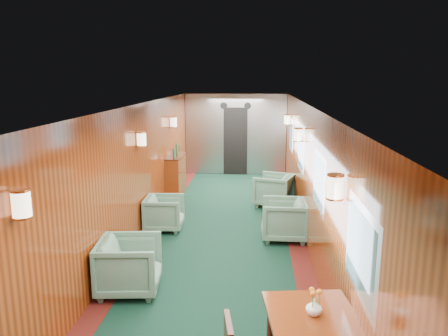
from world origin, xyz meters
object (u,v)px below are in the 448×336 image
at_px(credenza, 176,175).
at_px(armchair_right_near, 284,219).
at_px(armchair_right_far, 274,190).
at_px(armchair_left_near, 129,265).
at_px(armchair_left_far, 164,213).
at_px(dining_table, 315,336).

relative_size(credenza, armchair_right_near, 1.60).
distance_m(credenza, armchair_right_far, 2.48).
height_order(armchair_left_near, armchair_right_near, armchair_left_near).
bearing_deg(armchair_left_far, armchair_left_near, 178.82).
xyz_separation_m(dining_table, armchair_right_far, (-0.11, 6.19, -0.33)).
xyz_separation_m(dining_table, armchair_left_near, (-2.22, 1.98, -0.32)).
height_order(credenza, armchair_left_near, credenza).
xyz_separation_m(armchair_left_far, armchair_right_near, (2.25, -0.34, 0.04)).
bearing_deg(credenza, dining_table, -70.25).
distance_m(dining_table, armchair_right_far, 6.20).
relative_size(dining_table, armchair_right_far, 1.49).
relative_size(armchair_left_near, armchair_right_near, 1.03).
height_order(armchair_left_far, armchair_right_near, armchair_right_near).
distance_m(dining_table, armchair_left_far, 5.01).
bearing_deg(armchair_right_near, credenza, -137.06).
xyz_separation_m(armchair_left_near, armchair_right_far, (2.10, 4.21, -0.01)).
relative_size(credenza, armchair_right_far, 1.60).
height_order(credenza, armchair_right_near, credenza).
xyz_separation_m(credenza, armchair_left_near, (0.27, -4.93, -0.14)).
relative_size(dining_table, credenza, 0.93).
bearing_deg(armchair_right_far, armchair_left_near, -7.65).
height_order(armchair_left_far, armchair_right_far, armchair_right_far).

